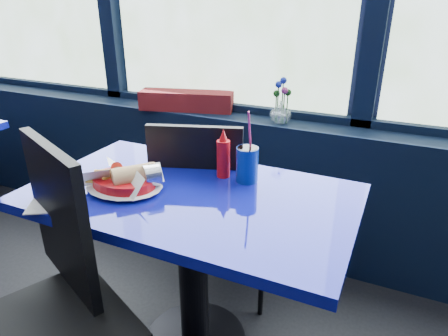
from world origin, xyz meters
TOP-DOWN VIEW (x-y plane):
  - window_sill at (0.00, 2.87)m, footprint 5.00×0.26m
  - near_table at (0.30, 2.00)m, footprint 1.20×0.70m
  - chair_near_front at (0.07, 1.53)m, footprint 0.60×0.60m
  - chair_near_back at (0.24, 2.32)m, footprint 0.53×0.53m
  - planter_box at (-0.19, 2.84)m, footprint 0.56×0.27m
  - flower_vase at (0.39, 2.82)m, footprint 0.15×0.15m
  - food_basket at (0.07, 1.92)m, footprint 0.34×0.34m
  - ketchup_bottle at (0.35, 2.18)m, footprint 0.05×0.05m
  - soda_cup at (0.45, 2.18)m, footprint 0.09×0.09m
  - napkin at (-0.09, 1.72)m, footprint 0.21×0.21m

SIDE VIEW (x-z plane):
  - window_sill at x=0.00m, z-range 0.00..0.80m
  - chair_near_back at x=0.24m, z-range 0.07..1.00m
  - near_table at x=0.30m, z-range 0.19..0.94m
  - chair_near_front at x=0.07m, z-range 0.08..1.09m
  - napkin at x=-0.09m, z-range 0.75..0.75m
  - food_basket at x=0.07m, z-range 0.74..0.83m
  - soda_cup at x=0.45m, z-range 0.68..0.97m
  - ketchup_bottle at x=0.35m, z-range 0.74..0.94m
  - planter_box at x=-0.19m, z-range 0.80..0.91m
  - flower_vase at x=0.39m, z-range 0.75..0.99m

